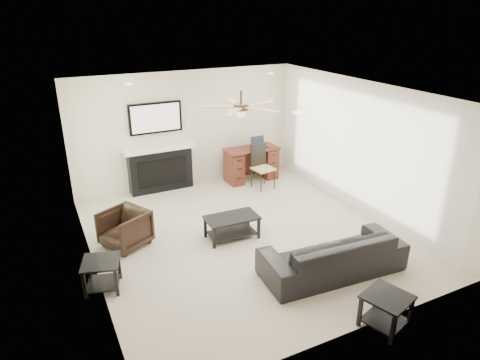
{
  "coord_description": "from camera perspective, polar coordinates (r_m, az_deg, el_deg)",
  "views": [
    {
      "loc": [
        -2.98,
        -5.89,
        3.71
      ],
      "look_at": [
        -0.05,
        0.03,
        1.04
      ],
      "focal_mm": 32.0,
      "sensor_mm": 36.0,
      "label": 1
    }
  ],
  "objects": [
    {
      "name": "room_shell",
      "position": [
        7.05,
        1.58,
        5.33
      ],
      "size": [
        5.5,
        5.54,
        2.52
      ],
      "color": "#BEB299",
      "rests_on": "ground"
    },
    {
      "name": "sofa",
      "position": [
        6.58,
        12.25,
        -9.56
      ],
      "size": [
        2.21,
        0.99,
        0.63
      ],
      "primitive_type": "imported",
      "rotation": [
        0.0,
        0.0,
        3.07
      ],
      "color": "black",
      "rests_on": "ground"
    },
    {
      "name": "armchair",
      "position": [
        7.36,
        -15.12,
        -6.27
      ],
      "size": [
        0.93,
        0.92,
        0.63
      ],
      "primitive_type": "imported",
      "rotation": [
        0.0,
        0.0,
        -1.1
      ],
      "color": "black",
      "rests_on": "ground"
    },
    {
      "name": "coffee_table",
      "position": [
        7.39,
        -1.09,
        -6.31
      ],
      "size": [
        0.92,
        0.53,
        0.4
      ],
      "primitive_type": "cube",
      "rotation": [
        0.0,
        0.0,
        -0.04
      ],
      "color": "black",
      "rests_on": "ground"
    },
    {
      "name": "end_table_near",
      "position": [
        5.81,
        18.82,
        -16.22
      ],
      "size": [
        0.65,
        0.65,
        0.45
      ],
      "primitive_type": "cube",
      "rotation": [
        0.0,
        0.0,
        0.3
      ],
      "color": "black",
      "rests_on": "ground"
    },
    {
      "name": "end_table_left",
      "position": [
        6.44,
        -17.88,
        -11.94
      ],
      "size": [
        0.62,
        0.62,
        0.45
      ],
      "primitive_type": "cube",
      "rotation": [
        0.0,
        0.0,
        -0.29
      ],
      "color": "black",
      "rests_on": "ground"
    },
    {
      "name": "fireplace_unit",
      "position": [
        9.19,
        -10.72,
        4.2
      ],
      "size": [
        1.52,
        0.34,
        1.91
      ],
      "primitive_type": "cube",
      "color": "black",
      "rests_on": "ground"
    },
    {
      "name": "desk",
      "position": [
        9.79,
        1.52,
        2.13
      ],
      "size": [
        1.22,
        0.56,
        0.76
      ],
      "primitive_type": "cube",
      "color": "#3F190F",
      "rests_on": "ground"
    },
    {
      "name": "desk_chair",
      "position": [
        9.3,
        3.1,
        1.71
      ],
      "size": [
        0.47,
        0.49,
        0.97
      ],
      "primitive_type": "cube",
      "rotation": [
        0.0,
        0.0,
        0.12
      ],
      "color": "black",
      "rests_on": "ground"
    },
    {
      "name": "laptop",
      "position": [
        9.7,
        2.65,
        5.02
      ],
      "size": [
        0.33,
        0.24,
        0.23
      ],
      "primitive_type": "cube",
      "color": "black",
      "rests_on": "desk"
    }
  ]
}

